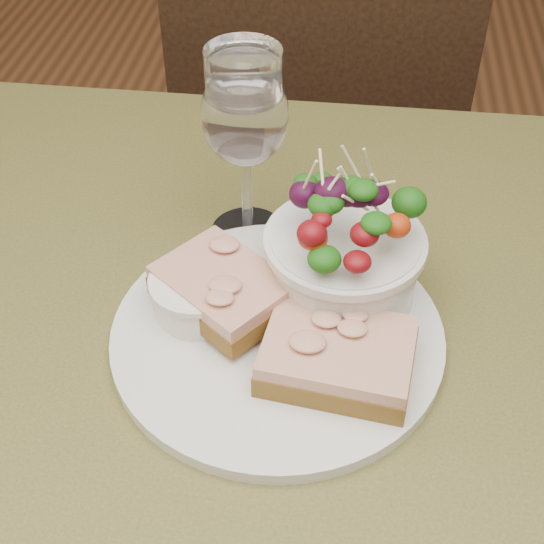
# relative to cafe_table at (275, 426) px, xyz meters

# --- Properties ---
(cafe_table) EXTENTS (0.80, 0.80, 0.75)m
(cafe_table) POSITION_rel_cafe_table_xyz_m (0.00, 0.00, 0.00)
(cafe_table) COLOR #433F1C
(cafe_table) RESTS_ON ground
(chair_far) EXTENTS (0.44, 0.44, 0.90)m
(chair_far) POSITION_rel_cafe_table_xyz_m (-0.01, 0.71, -0.36)
(chair_far) COLOR black
(chair_far) RESTS_ON ground
(dinner_plate) EXTENTS (0.27, 0.27, 0.01)m
(dinner_plate) POSITION_rel_cafe_table_xyz_m (-0.00, 0.01, 0.11)
(dinner_plate) COLOR silver
(dinner_plate) RESTS_ON cafe_table
(sandwich_front) EXTENTS (0.12, 0.10, 0.03)m
(sandwich_front) POSITION_rel_cafe_table_xyz_m (0.05, -0.02, 0.13)
(sandwich_front) COLOR #4B3314
(sandwich_front) RESTS_ON dinner_plate
(sandwich_back) EXTENTS (0.13, 0.13, 0.03)m
(sandwich_back) POSITION_rel_cafe_table_xyz_m (-0.05, 0.03, 0.14)
(sandwich_back) COLOR #4B3314
(sandwich_back) RESTS_ON dinner_plate
(ramekin) EXTENTS (0.07, 0.07, 0.04)m
(ramekin) POSITION_rel_cafe_table_xyz_m (-0.07, 0.03, 0.13)
(ramekin) COLOR white
(ramekin) RESTS_ON dinner_plate
(salad_bowl) EXTENTS (0.12, 0.12, 0.13)m
(salad_bowl) POSITION_rel_cafe_table_xyz_m (0.05, 0.07, 0.17)
(salad_bowl) COLOR silver
(salad_bowl) RESTS_ON dinner_plate
(garnish) EXTENTS (0.05, 0.04, 0.02)m
(garnish) POSITION_rel_cafe_table_xyz_m (-0.08, 0.09, 0.12)
(garnish) COLOR #143609
(garnish) RESTS_ON dinner_plate
(wine_glass) EXTENTS (0.08, 0.08, 0.18)m
(wine_glass) POSITION_rel_cafe_table_xyz_m (-0.04, 0.15, 0.22)
(wine_glass) COLOR white
(wine_glass) RESTS_ON cafe_table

